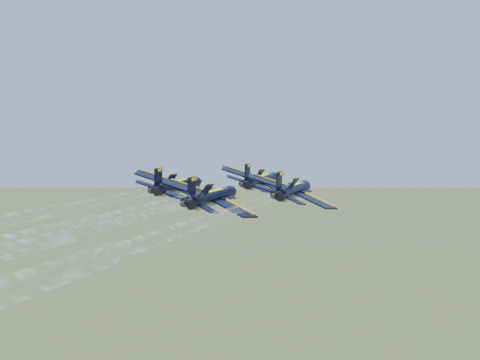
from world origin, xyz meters
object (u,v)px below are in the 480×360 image
(jet_lead, at_px, (262,180))
(jet_slot, at_px, (213,197))
(jet_right, at_px, (294,190))
(jet_left, at_px, (179,186))

(jet_lead, relative_size, jet_slot, 1.00)
(jet_lead, distance_m, jet_right, 15.62)
(jet_left, relative_size, jet_slot, 1.00)
(jet_lead, bearing_deg, jet_left, -129.03)
(jet_lead, height_order, jet_right, same)
(jet_left, bearing_deg, jet_lead, 50.97)
(jet_right, bearing_deg, jet_left, -179.01)
(jet_right, height_order, jet_slot, same)
(jet_lead, height_order, jet_slot, same)
(jet_left, bearing_deg, jet_slot, -46.75)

